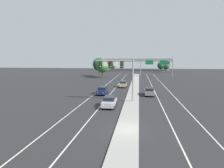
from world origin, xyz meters
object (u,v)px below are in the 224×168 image
object	(u,v)px
tree_far_left_b	(102,67)
car_receding_grey	(149,91)
tree_far_right_c	(166,66)
car_oncoming_navy	(102,90)
tree_far_left_a	(99,64)
car_oncoming_silver	(109,101)
overhead_signal_mast	(119,70)
tree_far_left_c	(113,66)
tree_far_right_b	(161,66)
highway_sign_gantry	(156,62)
car_oncoming_tan	(123,84)

from	to	relation	value
tree_far_left_b	car_receding_grey	bearing A→B (deg)	-64.49
car_receding_grey	tree_far_right_c	size ratio (longest dim) A/B	0.91
car_oncoming_navy	tree_far_left_a	world-z (taller)	tree_far_left_a
car_oncoming_silver	car_oncoming_navy	size ratio (longest dim) A/B	1.00
overhead_signal_mast	tree_far_left_c	size ratio (longest dim) A/B	1.33
tree_far_right_c	tree_far_left_a	distance (m)	44.56
car_oncoming_navy	tree_far_right_b	xyz separation A→B (m)	(19.48, 70.35, 2.89)
highway_sign_gantry	tree_far_left_b	size ratio (longest dim) A/B	1.97
car_oncoming_tan	tree_far_right_c	size ratio (longest dim) A/B	0.91
car_oncoming_silver	tree_far_left_a	world-z (taller)	tree_far_left_a
car_receding_grey	highway_sign_gantry	size ratio (longest dim) A/B	0.34
highway_sign_gantry	tree_far_left_c	xyz separation A→B (m)	(-22.42, 29.89, -2.62)
tree_far_left_c	tree_far_right_b	bearing A→B (deg)	-3.93
tree_far_left_b	overhead_signal_mast	bearing A→B (deg)	-75.06
car_oncoming_tan	tree_far_left_a	distance (m)	31.54
car_oncoming_navy	tree_far_right_c	bearing A→B (deg)	72.44
car_oncoming_silver	tree_far_right_b	xyz separation A→B (m)	(16.46, 80.27, 2.89)
highway_sign_gantry	tree_far_right_b	distance (m)	28.56
tree_far_left_b	car_oncoming_silver	bearing A→B (deg)	-77.60
car_oncoming_tan	tree_far_left_b	distance (m)	25.60
tree_far_left_c	tree_far_right_c	bearing A→B (deg)	-2.44
car_oncoming_navy	car_oncoming_silver	bearing A→B (deg)	-73.09
car_oncoming_silver	tree_far_right_c	bearing A→B (deg)	76.49
car_oncoming_silver	car_oncoming_tan	world-z (taller)	same
tree_far_right_c	overhead_signal_mast	bearing A→B (deg)	-103.35
overhead_signal_mast	tree_far_left_a	xyz separation A→B (m)	(-13.13, 45.75, -0.36)
car_receding_grey	tree_far_left_b	bearing A→B (deg)	115.51
overhead_signal_mast	tree_far_right_b	bearing A→B (deg)	78.68
car_oncoming_tan	tree_far_left_a	size ratio (longest dim) A/B	0.58
car_oncoming_silver	tree_far_left_a	distance (m)	50.98
tree_far_right_b	tree_far_left_c	bearing A→B (deg)	176.07
car_oncoming_silver	tree_far_right_c	distance (m)	83.20
car_oncoming_silver	tree_far_left_b	world-z (taller)	tree_far_left_b
tree_far_left_b	tree_far_right_c	xyz separation A→B (m)	(29.10, 36.90, -1.18)
car_oncoming_silver	car_oncoming_tan	bearing A→B (deg)	89.00
overhead_signal_mast	car_oncoming_tan	world-z (taller)	overhead_signal_mast
overhead_signal_mast	car_oncoming_tan	distance (m)	17.70
tree_far_left_a	car_oncoming_silver	bearing A→B (deg)	-76.31
tree_far_left_b	car_oncoming_navy	bearing A→B (deg)	-78.95
car_oncoming_silver	tree_far_left_a	bearing A→B (deg)	103.69
car_oncoming_tan	tree_far_right_b	size ratio (longest dim) A/B	0.79
highway_sign_gantry	tree_far_right_b	xyz separation A→B (m)	(4.99, 28.01, -2.46)
tree_far_right_b	highway_sign_gantry	bearing A→B (deg)	-100.10
car_oncoming_tan	car_receding_grey	world-z (taller)	same
tree_far_right_b	tree_far_right_c	bearing A→B (deg)	11.18
car_receding_grey	car_oncoming_silver	bearing A→B (deg)	-122.72
overhead_signal_mast	car_receding_grey	xyz separation A→B (m)	(5.39, 6.49, -4.65)
car_oncoming_tan	tree_far_left_b	size ratio (longest dim) A/B	0.67
highway_sign_gantry	tree_far_left_b	world-z (taller)	highway_sign_gantry
car_oncoming_silver	tree_far_left_b	bearing A→B (deg)	102.40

